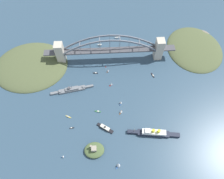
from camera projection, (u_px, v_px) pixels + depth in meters
name	position (u px, v px, depth m)	size (l,w,h in m)	color
ground_plane	(110.00, 59.00, 434.70)	(1400.00, 1400.00, 0.00)	#334C60
harbor_arch_bridge	(110.00, 50.00, 412.37)	(260.45, 17.68, 60.98)	beige
headland_west_shore	(195.00, 48.00, 449.98)	(117.24, 132.55, 18.48)	#515B38
headland_east_shore	(32.00, 66.00, 425.48)	(148.93, 129.85, 22.52)	#515B38
ocean_liner	(154.00, 133.00, 345.55)	(87.32, 17.89, 17.77)	#1E2333
naval_cruiser	(72.00, 89.00, 392.00)	(80.88, 18.46, 17.41)	slate
harbor_ferry_steamer	(105.00, 128.00, 353.12)	(28.34, 21.24, 8.09)	black
fort_island_mid_harbor	(94.00, 150.00, 331.50)	(32.19, 26.40, 16.59)	#4C6038
seaplane_taxiing_near_bridge	(100.00, 45.00, 452.58)	(9.52, 7.82, 4.99)	#B7B7B2
seaplane_second_in_formation	(117.00, 37.00, 464.26)	(10.69, 7.05, 4.70)	#B7B7B2
small_boat_0	(72.00, 128.00, 354.72)	(8.31, 2.50, 2.28)	black
small_boat_1	(63.00, 156.00, 327.42)	(6.07, 3.92, 7.37)	#234C8C
small_boat_2	(153.00, 75.00, 411.78)	(5.50, 12.27, 2.16)	black
small_boat_3	(98.00, 111.00, 370.96)	(11.28, 4.08, 2.21)	#2D6B3D
small_boat_4	(121.00, 102.00, 376.75)	(5.47, 7.53, 8.64)	#234C8C
small_boat_5	(68.00, 117.00, 365.65)	(10.12, 6.00, 2.24)	gold
small_boat_6	(118.00, 165.00, 319.13)	(8.70, 9.12, 10.96)	#234C8C
small_boat_7	(108.00, 70.00, 414.61)	(5.40, 5.94, 7.75)	brown
small_boat_8	(121.00, 111.00, 367.63)	(6.66, 8.28, 8.07)	brown
small_boat_9	(111.00, 84.00, 397.59)	(6.73, 5.60, 8.20)	#B2231E
small_boat_10	(95.00, 73.00, 414.77)	(10.60, 3.12, 2.05)	black
channel_marker_buoy	(106.00, 67.00, 422.54)	(2.20, 2.20, 2.75)	red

